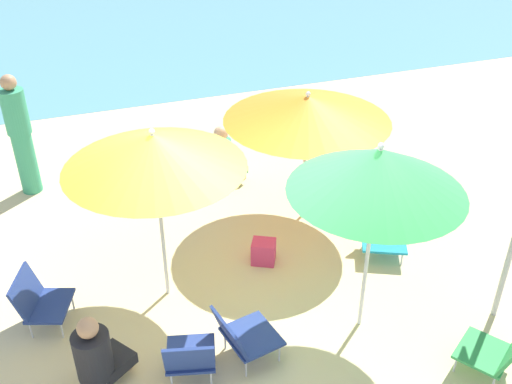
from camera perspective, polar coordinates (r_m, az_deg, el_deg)
ground_plane at (r=6.58m, az=-2.61°, el=-11.70°), size 40.00×40.00×0.00m
sea_water at (r=19.19m, az=-15.67°, el=16.89°), size 40.00×16.00×0.01m
umbrella_yellow at (r=5.89m, az=-9.84°, el=3.93°), size 1.85×1.85×2.06m
umbrella_orange at (r=7.35m, az=4.99°, el=8.05°), size 2.09×2.09×1.81m
umbrella_green at (r=5.46m, az=11.70°, el=2.04°), size 1.67×1.67×2.16m
beach_chair_a at (r=5.90m, az=-1.29°, el=-13.65°), size 0.65×0.63×0.60m
beach_chair_b at (r=6.23m, az=22.21°, el=-14.07°), size 0.72×0.73×0.58m
beach_chair_c at (r=7.47m, az=12.24°, el=-3.88°), size 0.71×0.70×0.53m
beach_chair_d at (r=5.69m, az=-6.38°, el=-15.52°), size 0.59×0.67×0.68m
beach_chair_e at (r=6.65m, az=-20.26°, el=-9.69°), size 0.64×0.67×0.63m
person_a at (r=5.75m, az=-15.05°, el=-14.88°), size 0.56×0.52×0.90m
person_b at (r=8.62m, az=-3.05°, el=3.50°), size 0.54×0.36×0.94m
person_c at (r=8.85m, az=-21.79°, el=5.12°), size 0.33×0.33×1.77m
beach_bag at (r=7.19m, az=0.73°, el=-5.79°), size 0.36×0.34×0.29m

